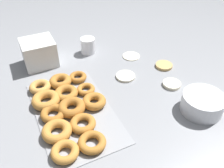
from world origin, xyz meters
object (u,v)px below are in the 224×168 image
(pancake_2, at_px, (131,56))
(donut_tray, at_px, (67,107))
(paper_cup, at_px, (88,46))
(pancake_3, at_px, (172,84))
(container_stack, at_px, (39,53))
(pancake_0, at_px, (164,65))
(pancake_1, at_px, (125,76))
(batter_bowl, at_px, (202,103))

(pancake_2, height_order, donut_tray, donut_tray)
(donut_tray, xyz_separation_m, paper_cup, (-0.39, 0.24, 0.02))
(pancake_3, distance_m, container_stack, 0.66)
(pancake_0, xyz_separation_m, pancake_3, (0.14, -0.06, 0.00))
(pancake_3, relative_size, donut_tray, 0.17)
(pancake_3, distance_m, paper_cup, 0.50)
(pancake_1, xyz_separation_m, container_stack, (-0.29, -0.34, 0.06))
(pancake_2, bearing_deg, container_stack, -107.32)
(pancake_2, height_order, container_stack, container_stack)
(batter_bowl, height_order, paper_cup, paper_cup)
(container_stack, xyz_separation_m, paper_cup, (0.00, 0.26, -0.02))
(donut_tray, bearing_deg, pancake_0, 99.80)
(pancake_3, xyz_separation_m, paper_cup, (-0.44, -0.24, 0.03))
(pancake_0, relative_size, donut_tray, 0.17)
(pancake_3, bearing_deg, pancake_2, -171.18)
(pancake_1, relative_size, pancake_2, 0.99)
(pancake_0, height_order, paper_cup, paper_cup)
(pancake_0, relative_size, pancake_2, 0.93)
(batter_bowl, distance_m, container_stack, 0.80)
(pancake_0, height_order, pancake_1, pancake_0)
(container_stack, bearing_deg, pancake_3, 48.75)
(pancake_2, distance_m, batter_bowl, 0.48)
(pancake_0, relative_size, batter_bowl, 0.51)
(pancake_3, relative_size, paper_cup, 0.98)
(pancake_1, bearing_deg, pancake_3, 47.71)
(pancake_0, height_order, pancake_2, pancake_0)
(pancake_0, relative_size, container_stack, 0.55)
(pancake_3, bearing_deg, container_stack, -131.25)
(pancake_0, distance_m, pancake_2, 0.19)
(batter_bowl, bearing_deg, container_stack, -140.57)
(container_stack, bearing_deg, donut_tray, 3.03)
(pancake_1, relative_size, paper_cup, 1.09)
(pancake_1, xyz_separation_m, paper_cup, (-0.29, -0.08, 0.04))
(pancake_0, bearing_deg, paper_cup, -135.09)
(pancake_1, bearing_deg, container_stack, -130.74)
(pancake_1, relative_size, donut_tray, 0.19)
(pancake_2, relative_size, donut_tray, 0.19)
(pancake_1, height_order, donut_tray, donut_tray)
(donut_tray, relative_size, paper_cup, 5.84)
(pancake_0, relative_size, pancake_1, 0.93)
(pancake_1, xyz_separation_m, pancake_3, (0.15, 0.16, 0.00))
(donut_tray, relative_size, batter_bowl, 2.95)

